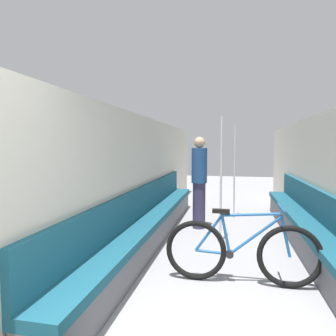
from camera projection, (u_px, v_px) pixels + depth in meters
wall_left at (139, 179)px, 5.01m from camera, size 0.10×10.61×2.10m
wall_right at (328, 183)px, 4.42m from camera, size 0.10×10.61×2.10m
bench_seat_row_left at (150, 224)px, 4.91m from camera, size 0.41×6.10×0.93m
bench_seat_row_right at (312, 233)px, 4.41m from camera, size 0.41×6.10×0.93m
bicycle at (241, 252)px, 3.45m from camera, size 1.77×0.46×0.93m
grab_pole_near at (221, 181)px, 4.93m from camera, size 0.08×0.08×2.08m
grab_pole_far at (234, 172)px, 6.66m from camera, size 0.08×0.08×2.08m
passenger_standing at (199, 181)px, 5.78m from camera, size 0.30×0.30×1.77m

